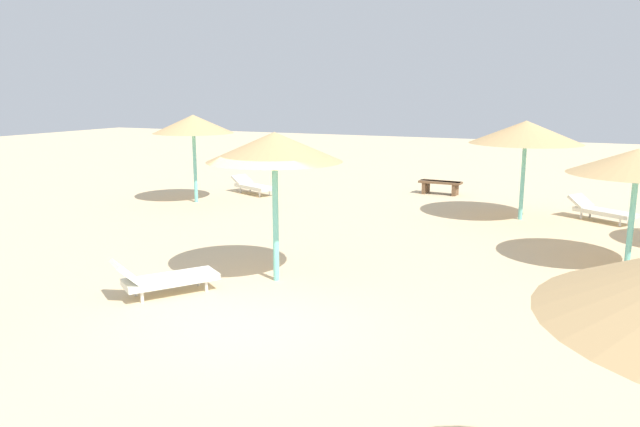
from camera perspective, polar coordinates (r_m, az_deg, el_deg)
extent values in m
plane|color=beige|center=(10.32, -7.09, -9.60)|extent=(80.00, 80.00, 0.00)
cylinder|color=#6BC6BC|center=(14.24, 27.45, -0.50)|extent=(0.12, 0.12, 2.11)
cone|color=tan|center=(14.06, 27.91, 4.38)|extent=(2.77, 2.77, 0.54)
cylinder|color=#6BC6BC|center=(11.78, -4.23, -0.57)|extent=(0.12, 0.12, 2.48)
cone|color=tan|center=(11.57, -4.34, 6.33)|extent=(2.63, 2.63, 0.56)
cylinder|color=#6BC6BC|center=(20.68, -11.77, 4.39)|extent=(0.12, 0.12, 2.43)
cone|color=tan|center=(20.55, -11.93, 8.31)|extent=(2.68, 2.68, 0.60)
cylinder|color=#6BC6BC|center=(18.43, 18.66, 3.01)|extent=(0.12, 0.12, 2.33)
cone|color=tan|center=(18.29, 18.95, 7.32)|extent=(3.18, 3.18, 0.65)
cube|color=silver|center=(11.54, -13.95, -6.07)|extent=(1.49, 1.76, 0.12)
cube|color=silver|center=(11.28, -17.91, -5.37)|extent=(0.78, 0.73, 0.44)
cylinder|color=silver|center=(11.25, -16.52, -7.60)|extent=(0.06, 0.06, 0.22)
cylinder|color=silver|center=(11.66, -17.07, -6.96)|extent=(0.06, 0.06, 0.22)
cylinder|color=silver|center=(11.57, -10.73, -6.77)|extent=(0.06, 0.06, 0.22)
cylinder|color=silver|center=(11.97, -11.46, -6.18)|extent=(0.06, 0.06, 0.22)
cube|color=silver|center=(22.05, -6.22, 2.54)|extent=(1.81, 1.26, 0.12)
cube|color=silver|center=(22.67, -7.41, 3.22)|extent=(0.74, 0.80, 0.31)
cylinder|color=silver|center=(22.44, -7.56, 2.22)|extent=(0.06, 0.06, 0.22)
cylinder|color=silver|center=(22.68, -6.64, 2.35)|extent=(0.06, 0.06, 0.22)
cylinder|color=silver|center=(21.47, -5.75, 1.84)|extent=(0.06, 0.06, 0.22)
cylinder|color=silver|center=(21.73, -4.81, 1.98)|extent=(0.06, 0.06, 0.22)
cube|color=silver|center=(19.15, 25.42, 0.11)|extent=(1.78, 1.45, 0.12)
cube|color=silver|center=(19.53, 23.49, 1.09)|extent=(0.77, 0.81, 0.36)
cylinder|color=silver|center=(19.31, 23.53, -0.16)|extent=(0.06, 0.06, 0.22)
cylinder|color=silver|center=(19.67, 24.24, -0.02)|extent=(0.06, 0.06, 0.22)
cylinder|color=silver|center=(18.69, 26.58, -0.78)|extent=(0.06, 0.06, 0.22)
cylinder|color=silver|center=(19.07, 27.25, -0.62)|extent=(0.06, 0.06, 0.22)
cube|color=brown|center=(22.39, 11.43, 2.95)|extent=(1.53, 0.56, 0.08)
cube|color=brown|center=(22.61, 10.09, 2.46)|extent=(0.16, 0.37, 0.41)
cube|color=brown|center=(22.26, 12.73, 2.21)|extent=(0.16, 0.37, 0.41)
cube|color=brown|center=(22.29, 11.27, 2.92)|extent=(1.50, 0.41, 0.08)
cube|color=brown|center=(22.46, 9.89, 2.40)|extent=(0.12, 0.36, 0.41)
cube|color=brown|center=(22.20, 12.62, 2.19)|extent=(0.12, 0.36, 0.41)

